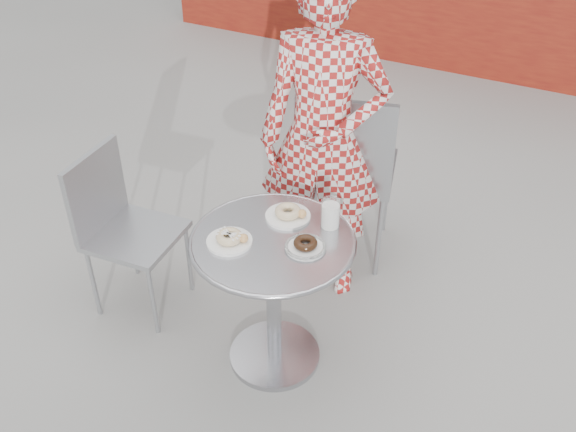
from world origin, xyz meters
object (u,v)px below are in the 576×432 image
at_px(milk_cup, 330,214).
at_px(chair_left, 139,262).
at_px(seated_person, 323,140).
at_px(plate_near, 230,239).
at_px(plate_far, 289,214).
at_px(chair_far, 345,202).
at_px(plate_checker, 305,246).
at_px(bistro_table, 273,271).

bearing_deg(milk_cup, chair_left, -170.33).
xyz_separation_m(seated_person, plate_near, (-0.07, -0.69, -0.12)).
bearing_deg(seated_person, plate_far, -97.27).
relative_size(chair_far, plate_checker, 6.08).
xyz_separation_m(chair_far, plate_near, (-0.09, -0.97, 0.39)).
relative_size(chair_far, chair_left, 1.22).
height_order(seated_person, plate_checker, seated_person).
bearing_deg(seated_person, plate_near, -110.05).
relative_size(bistro_table, milk_cup, 5.45).
distance_m(chair_far, plate_near, 1.05).
bearing_deg(plate_near, seated_person, 83.97).
bearing_deg(chair_left, seated_person, -55.64).
bearing_deg(seated_person, chair_left, -154.56).
relative_size(plate_far, milk_cup, 1.51).
distance_m(plate_near, milk_cup, 0.41).
height_order(chair_left, plate_far, chair_left).
distance_m(bistro_table, milk_cup, 0.33).
relative_size(bistro_table, chair_far, 0.69).
distance_m(bistro_table, plate_near, 0.25).
relative_size(chair_left, milk_cup, 6.51).
bearing_deg(milk_cup, plate_near, -137.10).
bearing_deg(chair_left, chair_far, -45.02).
height_order(bistro_table, chair_left, chair_left).
height_order(chair_far, plate_near, chair_far).
height_order(bistro_table, plate_near, plate_near).
bearing_deg(seated_person, plate_checker, -84.97).
height_order(plate_checker, milk_cup, milk_cup).
distance_m(chair_far, milk_cup, 0.84).
bearing_deg(chair_left, plate_near, -106.30).
xyz_separation_m(plate_far, milk_cup, (0.18, 0.02, 0.04)).
xyz_separation_m(bistro_table, plate_near, (-0.14, -0.10, 0.18)).
relative_size(seated_person, plate_near, 8.96).
relative_size(chair_far, plate_far, 5.27).
xyz_separation_m(bistro_table, seated_person, (-0.06, 0.60, 0.30)).
xyz_separation_m(chair_far, plate_checker, (0.19, -0.87, 0.39)).
bearing_deg(plate_far, milk_cup, 7.85).
bearing_deg(chair_far, bistro_table, 78.05).
distance_m(chair_far, seated_person, 0.58).
bearing_deg(plate_near, chair_left, 168.80).
bearing_deg(bistro_table, plate_far, 94.40).
relative_size(chair_left, plate_far, 4.32).
bearing_deg(milk_cup, plate_checker, -97.93).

